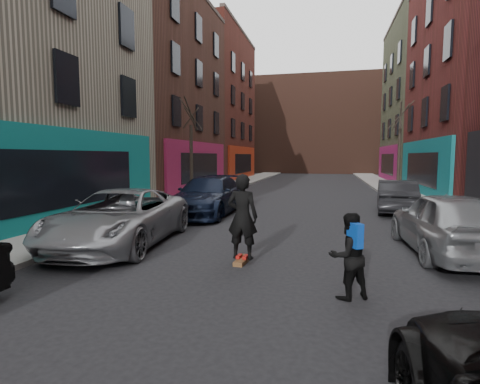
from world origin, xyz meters
The scene contains 13 objects.
sidewalk_left centered at (-6.25, 30.00, 0.07)m, with size 2.50×84.00×0.13m, color gray.
sidewalk_right centered at (6.25, 30.00, 0.07)m, with size 2.50×84.00×0.13m, color gray.
buildings_left centered at (-13.50, 16.00, 8.25)m, with size 12.00×56.00×16.50m, color #571F19.
building_far centered at (0.00, 56.00, 7.00)m, with size 40.00×10.00×14.00m, color #47281E.
tree_left_far centered at (-6.20, 18.00, 3.38)m, with size 2.00×2.00×6.50m, color black, non-canonical shape.
tree_right_far centered at (6.20, 24.00, 3.53)m, with size 2.00×2.00×6.80m, color black, non-canonical shape.
parked_left_far centered at (-4.05, 6.59, 0.78)m, with size 2.59×5.62×1.56m, color gray.
parked_left_end centered at (-3.35, 12.40, 0.81)m, with size 2.27×5.58×1.62m, color black.
parked_right_far centered at (4.60, 7.53, 0.82)m, with size 1.94×4.83×1.65m, color #92959A.
parked_right_end centered at (4.60, 14.94, 0.72)m, with size 1.53×4.40×1.45m, color black.
skateboard centered at (-0.31, 5.66, 0.05)m, with size 0.22×0.80×0.10m, color brown.
skateboarder centered at (-0.31, 5.66, 1.10)m, with size 0.73×0.48×1.99m, color black.
pedestrian centered at (2.00, 3.91, 0.77)m, with size 0.93×0.87×1.52m.
Camera 1 is at (1.61, -2.75, 2.50)m, focal length 28.00 mm.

